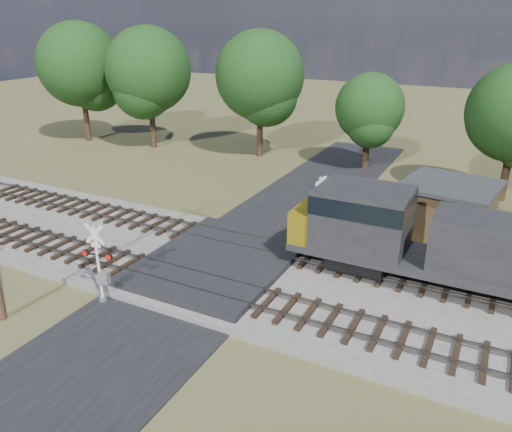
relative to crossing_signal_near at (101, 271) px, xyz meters
The scene contains 10 objects.
ground 5.90m from the crossing_signal_near, 58.68° to the left, with size 160.00×160.00×0.00m, color brown.
ballast_bed 14.08m from the crossing_signal_near, 22.42° to the left, with size 140.00×10.00×0.30m, color gray.
road 5.89m from the crossing_signal_near, 58.68° to the left, with size 7.00×60.00×0.08m, color black.
crossing_panel 6.24m from the crossing_signal_near, 61.12° to the left, with size 7.00×9.00×0.62m, color #262628.
track_near 6.81m from the crossing_signal_near, 25.09° to the left, with size 140.00×2.60×0.33m.
track_far 9.99m from the crossing_signal_near, 52.26° to the left, with size 140.00×2.60×0.33m.
crossing_signal_near is the anchor object (origin of this frame).
crossing_signal_far 13.01m from the crossing_signal_near, 60.18° to the left, with size 1.53×0.37×3.81m.
equipment_shed 19.48m from the crossing_signal_near, 48.66° to the left, with size 5.76×5.76×3.43m.
treeline 25.86m from the crossing_signal_near, 81.09° to the left, with size 80.61×10.78×11.92m.
Camera 1 is at (12.33, -19.33, 12.33)m, focal length 35.00 mm.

